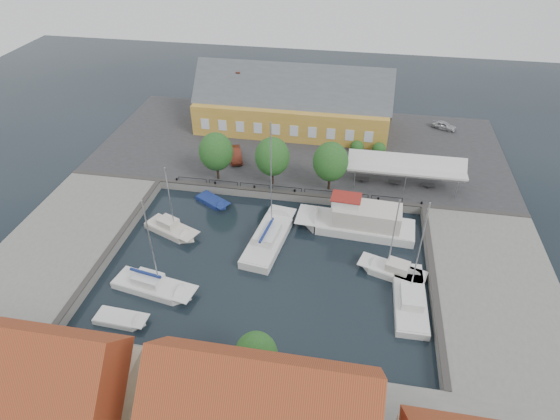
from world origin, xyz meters
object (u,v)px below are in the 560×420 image
object	(u,v)px
car_red	(235,154)
trawler	(360,223)
car_silver	(444,126)
launch_sw	(121,320)
warehouse	(289,105)
west_boat_d	(153,287)
east_boat_b	(394,273)
launch_nw	(213,202)
east_boat_c	(410,302)
tent_canopy	(406,167)
west_boat_b	(171,230)
center_sailboat	(269,240)

from	to	relation	value
car_red	trawler	bearing A→B (deg)	-53.60
car_silver	launch_sw	xyz separation A→B (m)	(-32.10, -42.50, -1.51)
warehouse	west_boat_d	distance (m)	36.25
trawler	east_boat_b	world-z (taller)	east_boat_b
east_boat_b	launch_sw	distance (m)	26.25
warehouse	launch_nw	world-z (taller)	warehouse
east_boat_b	east_boat_c	size ratio (longest dim) A/B	0.82
tent_canopy	launch_nw	world-z (taller)	tent_canopy
tent_canopy	car_red	size ratio (longest dim) A/B	3.14
car_red	west_boat_b	distance (m)	15.82
trawler	launch_nw	bearing A→B (deg)	172.68
east_boat_c	west_boat_d	bearing A→B (deg)	-174.40
trawler	east_boat_c	world-z (taller)	east_boat_c
center_sailboat	west_boat_b	size ratio (longest dim) A/B	1.57
warehouse	launch_sw	size ratio (longest dim) A/B	5.77
east_boat_b	west_boat_b	world-z (taller)	east_boat_b
tent_canopy	east_boat_c	xyz separation A→B (m)	(0.08, -18.98, -3.43)
car_red	launch_sw	size ratio (longest dim) A/B	0.90
west_boat_b	launch_nw	world-z (taller)	west_boat_b
warehouse	launch_sw	world-z (taller)	warehouse
car_red	west_boat_b	size ratio (longest dim) A/B	0.49
car_silver	west_boat_b	xyz separation A→B (m)	(-32.22, -29.58, -1.34)
car_silver	trawler	world-z (taller)	trawler
car_silver	east_boat_b	bearing A→B (deg)	-169.45
center_sailboat	warehouse	bearing A→B (deg)	94.46
launch_nw	trawler	bearing A→B (deg)	-7.32
east_boat_c	tent_canopy	bearing A→B (deg)	90.24
car_red	center_sailboat	bearing A→B (deg)	-83.71
east_boat_b	center_sailboat	bearing A→B (deg)	168.16
trawler	east_boat_c	size ratio (longest dim) A/B	1.18
center_sailboat	west_boat_d	bearing A→B (deg)	-137.48
car_silver	east_boat_b	distance (m)	33.22
launch_sw	launch_nw	size ratio (longest dim) A/B	1.04
center_sailboat	car_silver	bearing A→B (deg)	54.31
tent_canopy	west_boat_b	world-z (taller)	west_boat_b
east_boat_c	west_boat_d	size ratio (longest dim) A/B	1.02
car_red	car_silver	bearing A→B (deg)	6.26
launch_sw	launch_nw	xyz separation A→B (m)	(2.79, 19.21, -0.00)
warehouse	west_boat_d	size ratio (longest dim) A/B	2.55
warehouse	launch_sw	xyz separation A→B (m)	(-8.88, -39.43, -4.34)
car_red	east_boat_c	xyz separation A→B (m)	(22.18, -21.69, -1.47)
launch_sw	east_boat_c	bearing A→B (deg)	14.47
launch_sw	center_sailboat	bearing A→B (deg)	50.01
west_boat_b	west_boat_d	size ratio (longest dim) A/B	0.82
car_red	east_boat_b	world-z (taller)	east_boat_b
car_silver	west_boat_b	size ratio (longest dim) A/B	0.39
west_boat_d	west_boat_b	bearing A→B (deg)	99.40
warehouse	launch_sw	distance (m)	40.65
launch_sw	trawler	bearing A→B (deg)	39.52
warehouse	car_silver	bearing A→B (deg)	7.53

